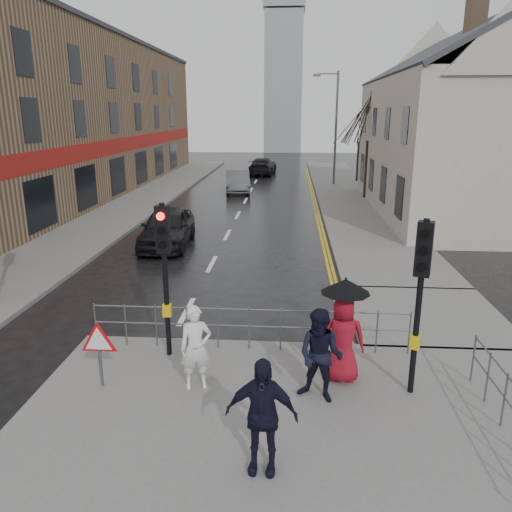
# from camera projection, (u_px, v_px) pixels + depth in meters

# --- Properties ---
(ground) EXTENTS (120.00, 120.00, 0.00)m
(ground) POSITION_uv_depth(u_px,v_px,m) (159.00, 364.00, 10.96)
(ground) COLOR black
(ground) RESTS_ON ground
(near_pavement) EXTENTS (10.00, 9.00, 0.14)m
(near_pavement) POSITION_uv_depth(u_px,v_px,m) (297.00, 481.00, 7.38)
(near_pavement) COLOR #605E5B
(near_pavement) RESTS_ON ground
(left_pavement) EXTENTS (4.00, 44.00, 0.14)m
(left_pavement) POSITION_uv_depth(u_px,v_px,m) (152.00, 194.00, 33.42)
(left_pavement) COLOR #605E5B
(left_pavement) RESTS_ON ground
(right_pavement) EXTENTS (4.00, 40.00, 0.14)m
(right_pavement) POSITION_uv_depth(u_px,v_px,m) (344.00, 191.00, 34.46)
(right_pavement) COLOR #605E5B
(right_pavement) RESTS_ON ground
(pavement_bridge_right) EXTENTS (4.00, 4.20, 0.14)m
(pavement_bridge_right) POSITION_uv_depth(u_px,v_px,m) (425.00, 316.00, 13.37)
(pavement_bridge_right) COLOR #605E5B
(pavement_bridge_right) RESTS_ON ground
(building_left_terrace) EXTENTS (8.00, 42.00, 10.00)m
(building_left_terrace) POSITION_uv_depth(u_px,v_px,m) (57.00, 117.00, 31.47)
(building_left_terrace) COLOR #86694D
(building_left_terrace) RESTS_ON ground
(building_right_cream) EXTENTS (9.00, 16.40, 10.10)m
(building_right_cream) POSITION_uv_depth(u_px,v_px,m) (468.00, 123.00, 26.07)
(building_right_cream) COLOR beige
(building_right_cream) RESTS_ON ground
(church_tower) EXTENTS (5.00, 5.00, 18.00)m
(church_tower) POSITION_uv_depth(u_px,v_px,m) (283.00, 84.00, 67.77)
(church_tower) COLOR #909398
(church_tower) RESTS_ON ground
(traffic_signal_near_left) EXTENTS (0.28, 0.27, 3.40)m
(traffic_signal_near_left) POSITION_uv_depth(u_px,v_px,m) (164.00, 254.00, 10.45)
(traffic_signal_near_left) COLOR black
(traffic_signal_near_left) RESTS_ON near_pavement
(traffic_signal_near_right) EXTENTS (0.34, 0.33, 3.40)m
(traffic_signal_near_right) POSITION_uv_depth(u_px,v_px,m) (421.00, 278.00, 8.96)
(traffic_signal_near_right) COLOR black
(traffic_signal_near_right) RESTS_ON near_pavement
(guard_railing_front) EXTENTS (7.14, 0.04, 1.00)m
(guard_railing_front) POSITION_uv_depth(u_px,v_px,m) (249.00, 319.00, 11.16)
(guard_railing_front) COLOR #595B5E
(guard_railing_front) RESTS_ON near_pavement
(warning_sign) EXTENTS (0.80, 0.07, 1.35)m
(warning_sign) POSITION_uv_depth(u_px,v_px,m) (99.00, 344.00, 9.57)
(warning_sign) COLOR #595B5E
(warning_sign) RESTS_ON near_pavement
(street_lamp) EXTENTS (1.83, 0.25, 8.00)m
(street_lamp) POSITION_uv_depth(u_px,v_px,m) (334.00, 121.00, 36.09)
(street_lamp) COLOR #595B5E
(street_lamp) RESTS_ON right_pavement
(tree_near) EXTENTS (2.40, 2.40, 6.58)m
(tree_near) POSITION_uv_depth(u_px,v_px,m) (370.00, 115.00, 30.11)
(tree_near) COLOR #32241B
(tree_near) RESTS_ON right_pavement
(tree_far) EXTENTS (2.40, 2.40, 5.64)m
(tree_far) POSITION_uv_depth(u_px,v_px,m) (360.00, 124.00, 37.94)
(tree_far) COLOR #32241B
(tree_far) RESTS_ON right_pavement
(pedestrian_a) EXTENTS (0.69, 0.55, 1.68)m
(pedestrian_a) POSITION_uv_depth(u_px,v_px,m) (196.00, 348.00, 9.55)
(pedestrian_a) COLOR white
(pedestrian_a) RESTS_ON near_pavement
(pedestrian_b) EXTENTS (1.06, 0.95, 1.78)m
(pedestrian_b) POSITION_uv_depth(u_px,v_px,m) (321.00, 356.00, 9.12)
(pedestrian_b) COLOR black
(pedestrian_b) RESTS_ON near_pavement
(pedestrian_with_umbrella) EXTENTS (0.96, 0.96, 2.13)m
(pedestrian_with_umbrella) POSITION_uv_depth(u_px,v_px,m) (343.00, 327.00, 9.74)
(pedestrian_with_umbrella) COLOR maroon
(pedestrian_with_umbrella) RESTS_ON near_pavement
(pedestrian_d) EXTENTS (1.11, 0.53, 1.83)m
(pedestrian_d) POSITION_uv_depth(u_px,v_px,m) (261.00, 415.00, 7.28)
(pedestrian_d) COLOR black
(pedestrian_d) RESTS_ON near_pavement
(car_parked) EXTENTS (2.06, 4.66, 1.56)m
(car_parked) POSITION_uv_depth(u_px,v_px,m) (167.00, 227.00, 20.40)
(car_parked) COLOR black
(car_parked) RESTS_ON ground
(car_mid) EXTENTS (2.13, 4.72, 1.50)m
(car_mid) POSITION_uv_depth(u_px,v_px,m) (238.00, 181.00, 34.34)
(car_mid) COLOR #4E5054
(car_mid) RESTS_ON ground
(car_far) EXTENTS (2.40, 5.22, 1.48)m
(car_far) POSITION_uv_depth(u_px,v_px,m) (263.00, 166.00, 43.88)
(car_far) COLOR black
(car_far) RESTS_ON ground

